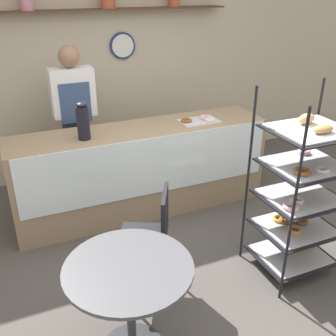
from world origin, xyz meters
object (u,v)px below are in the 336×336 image
(cafe_table, at_px, (129,288))
(cafe_chair, at_px, (153,230))
(coffee_carafe, at_px, (83,121))
(donut_tray_counter, at_px, (199,120))
(pastry_rack, at_px, (301,199))
(person_worker, at_px, (75,119))

(cafe_table, height_order, cafe_chair, cafe_chair)
(coffee_carafe, xyz_separation_m, donut_tray_counter, (1.25, 0.02, -0.16))
(pastry_rack, relative_size, cafe_table, 1.97)
(person_worker, bearing_deg, cafe_chair, -82.99)
(cafe_table, bearing_deg, donut_tray_counter, 51.37)
(person_worker, bearing_deg, cafe_table, -93.90)
(cafe_chair, bearing_deg, cafe_table, -7.25)
(cafe_chair, distance_m, coffee_carafe, 1.31)
(person_worker, bearing_deg, donut_tray_counter, -26.28)
(cafe_table, height_order, donut_tray_counter, donut_tray_counter)
(pastry_rack, bearing_deg, cafe_chair, 168.65)
(donut_tray_counter, bearing_deg, cafe_table, -128.63)
(cafe_chair, relative_size, coffee_carafe, 2.47)
(pastry_rack, xyz_separation_m, coffee_carafe, (-1.48, 1.40, 0.43))
(pastry_rack, xyz_separation_m, cafe_table, (-1.60, -0.30, -0.13))
(pastry_rack, xyz_separation_m, cafe_chair, (-1.22, 0.25, -0.14))
(coffee_carafe, distance_m, donut_tray_counter, 1.26)
(person_worker, relative_size, coffee_carafe, 4.77)
(pastry_rack, distance_m, donut_tray_counter, 1.46)
(cafe_table, xyz_separation_m, cafe_chair, (0.38, 0.55, -0.00))
(cafe_table, bearing_deg, pastry_rack, 10.68)
(person_worker, xyz_separation_m, cafe_table, (-0.16, -2.32, -0.39))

